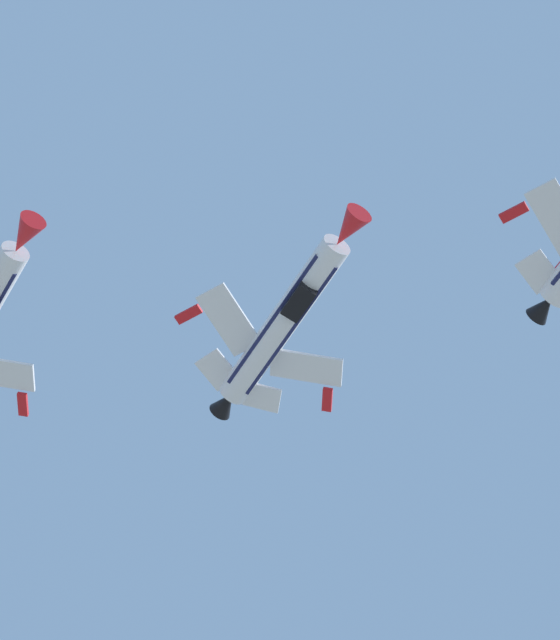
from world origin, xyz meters
TOP-DOWN VIEW (x-y plane):
  - fighter_jet_left_wing at (-19.71, 43.38)m, footprint 13.14×12.13m

SIDE VIEW (x-z plane):
  - fighter_jet_left_wing at x=-19.71m, z-range 73.35..77.73m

